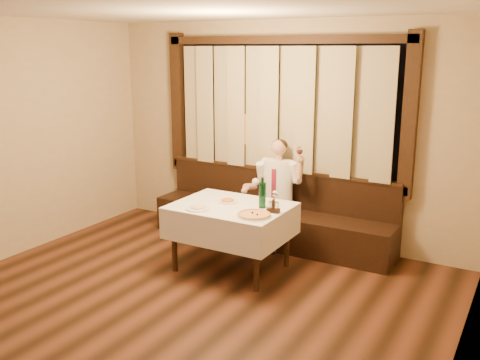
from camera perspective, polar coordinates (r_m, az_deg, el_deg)
The scene contains 10 objects.
room at distance 5.17m, azimuth -5.13°, elevation 3.23°, with size 5.01×6.01×2.81m.
banquette at distance 6.93m, azimuth 3.39°, elevation -4.12°, with size 3.20×0.61×0.94m.
dining_table at distance 5.97m, azimuth -0.96°, elevation -3.66°, with size 1.27×0.97×0.76m.
pizza at distance 5.54m, azimuth 1.51°, elevation -3.73°, with size 0.37×0.37×0.04m.
pasta_red at distance 6.04m, azimuth -1.33°, elevation -2.06°, with size 0.24×0.24×0.08m.
pasta_cream at distance 5.79m, azimuth -4.52°, elevation -2.79°, with size 0.26×0.26×0.09m.
green_bottle at distance 5.80m, azimuth 2.40°, elevation -1.57°, with size 0.08×0.08×0.35m.
table_wine_glass at distance 5.90m, azimuth 3.73°, elevation -1.55°, with size 0.07×0.07×0.17m.
cruet_caddy at distance 5.66m, azimuth 3.57°, elevation -2.99°, with size 0.14×0.09×0.14m.
seated_man at distance 6.68m, azimuth 3.86°, elevation -0.50°, with size 0.73×0.54×1.35m.
Camera 1 is at (2.91, -3.19, 2.45)m, focal length 40.00 mm.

